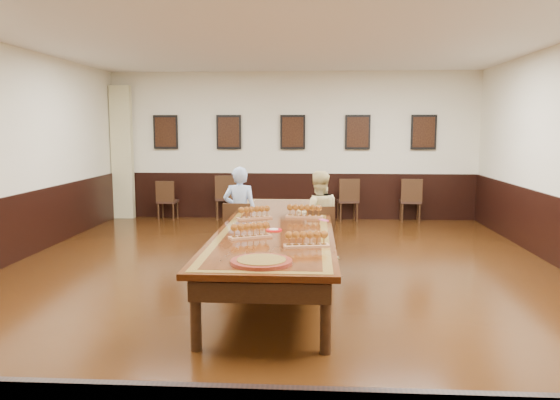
# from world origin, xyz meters

# --- Properties ---
(floor) EXTENTS (8.00, 10.00, 0.02)m
(floor) POSITION_xyz_m (0.00, 0.00, -0.01)
(floor) COLOR black
(floor) RESTS_ON ground
(ceiling) EXTENTS (8.00, 10.00, 0.02)m
(ceiling) POSITION_xyz_m (0.00, 0.00, 3.21)
(ceiling) COLOR white
(ceiling) RESTS_ON floor
(wall_back) EXTENTS (8.00, 0.02, 3.20)m
(wall_back) POSITION_xyz_m (0.00, 5.01, 1.60)
(wall_back) COLOR beige
(wall_back) RESTS_ON floor
(wall_front) EXTENTS (8.00, 0.02, 3.20)m
(wall_front) POSITION_xyz_m (0.00, -5.01, 1.60)
(wall_front) COLOR beige
(wall_front) RESTS_ON floor
(chair_man) EXTENTS (0.43, 0.47, 0.88)m
(chair_man) POSITION_xyz_m (-0.67, 1.15, 0.44)
(chair_man) COLOR black
(chair_man) RESTS_ON floor
(chair_woman) EXTENTS (0.45, 0.49, 0.87)m
(chair_woman) POSITION_xyz_m (0.55, 0.99, 0.43)
(chair_woman) COLOR black
(chair_woman) RESTS_ON floor
(spare_chair_a) EXTENTS (0.41, 0.45, 0.86)m
(spare_chair_a) POSITION_xyz_m (-2.72, 4.65, 0.43)
(spare_chair_a) COLOR black
(spare_chair_a) RESTS_ON floor
(spare_chair_b) EXTENTS (0.55, 0.58, 0.98)m
(spare_chair_b) POSITION_xyz_m (-1.47, 4.79, 0.49)
(spare_chair_b) COLOR black
(spare_chair_b) RESTS_ON floor
(spare_chair_c) EXTENTS (0.48, 0.52, 0.92)m
(spare_chair_c) POSITION_xyz_m (1.20, 4.75, 0.46)
(spare_chair_c) COLOR black
(spare_chair_c) RESTS_ON floor
(spare_chair_d) EXTENTS (0.46, 0.50, 0.93)m
(spare_chair_d) POSITION_xyz_m (2.52, 4.71, 0.47)
(spare_chair_d) COLOR black
(spare_chair_d) RESTS_ON floor
(person_man) EXTENTS (0.53, 0.36, 1.41)m
(person_man) POSITION_xyz_m (-0.66, 1.24, 0.70)
(person_man) COLOR #5180CC
(person_man) RESTS_ON floor
(person_woman) EXTENTS (0.73, 0.60, 1.36)m
(person_woman) POSITION_xyz_m (0.54, 1.08, 0.68)
(person_woman) COLOR beige
(person_woman) RESTS_ON floor
(pink_phone) EXTENTS (0.14, 0.17, 0.01)m
(pink_phone) POSITION_xyz_m (0.60, 0.31, 0.76)
(pink_phone) COLOR #E54C8C
(pink_phone) RESTS_ON conference_table
(curtain) EXTENTS (0.45, 0.18, 2.90)m
(curtain) POSITION_xyz_m (-3.75, 4.82, 1.45)
(curtain) COLOR #CAC38B
(curtain) RESTS_ON floor
(wainscoting) EXTENTS (8.00, 10.00, 1.00)m
(wainscoting) POSITION_xyz_m (0.00, 0.00, 0.50)
(wainscoting) COLOR black
(wainscoting) RESTS_ON floor
(conference_table) EXTENTS (1.40, 5.00, 0.76)m
(conference_table) POSITION_xyz_m (0.00, 0.00, 0.61)
(conference_table) COLOR black
(conference_table) RESTS_ON floor
(posters) EXTENTS (6.14, 0.04, 0.74)m
(posters) POSITION_xyz_m (0.00, 4.94, 1.90)
(posters) COLOR black
(posters) RESTS_ON wall_back
(flight_a) EXTENTS (0.50, 0.37, 0.18)m
(flight_a) POSITION_xyz_m (-0.34, 0.36, 0.83)
(flight_a) COLOR #9D6641
(flight_a) RESTS_ON conference_table
(flight_b) EXTENTS (0.52, 0.20, 0.19)m
(flight_b) POSITION_xyz_m (0.34, 0.52, 0.84)
(flight_b) COLOR #9D6641
(flight_b) RESTS_ON conference_table
(flight_c) EXTENTS (0.50, 0.35, 0.18)m
(flight_c) POSITION_xyz_m (-0.25, -0.94, 0.83)
(flight_c) COLOR #9D6641
(flight_c) RESTS_ON conference_table
(flight_d) EXTENTS (0.49, 0.22, 0.18)m
(flight_d) POSITION_xyz_m (0.39, -1.37, 0.83)
(flight_d) COLOR #9D6641
(flight_d) RESTS_ON conference_table
(red_plate_grp) EXTENTS (0.20, 0.20, 0.03)m
(red_plate_grp) POSITION_xyz_m (-0.02, -0.48, 0.76)
(red_plate_grp) COLOR red
(red_plate_grp) RESTS_ON conference_table
(carved_platter) EXTENTS (0.63, 0.63, 0.05)m
(carved_platter) POSITION_xyz_m (-0.01, -2.10, 0.77)
(carved_platter) COLOR #5F1913
(carved_platter) RESTS_ON conference_table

